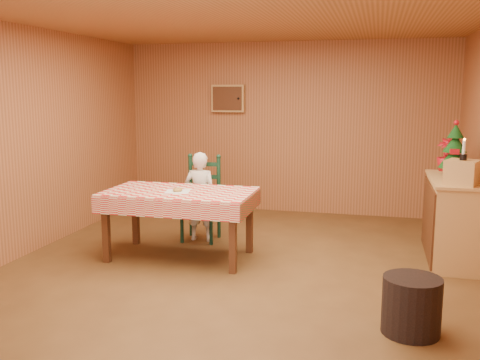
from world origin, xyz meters
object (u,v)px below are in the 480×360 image
Objects in this scene: christmas_tree at (455,150)px; ladder_chair at (202,200)px; storage_bin at (411,305)px; dining_table at (179,198)px; seated_child at (200,196)px; crate at (462,172)px; shelf_unit at (452,220)px.

ladder_chair is at bearing -177.87° from christmas_tree.
christmas_tree is 1.37× the size of storage_bin.
dining_table is 1.53× the size of ladder_chair.
seated_child is (0.00, -0.06, 0.06)m from ladder_chair.
ladder_chair is 0.08m from seated_child.
dining_table is 2.82m from storage_bin.
storage_bin is at bearing -108.49° from crate.
christmas_tree reaches higher than ladder_chair.
seated_child is 2.96m from shelf_unit.
christmas_tree is at bearing 76.61° from storage_bin.
christmas_tree reaches higher than dining_table.
christmas_tree is at bearing 16.82° from dining_table.
christmas_tree is (0.01, 0.25, 0.74)m from shelf_unit.
shelf_unit is 2.09m from storage_bin.
christmas_tree reaches higher than shelf_unit.
crate is (2.97, -0.54, 0.55)m from ladder_chair.
dining_table is 5.52× the size of crate.
dining_table is 0.81m from ladder_chair.
seated_child is 3.22m from storage_bin.
christmas_tree reaches higher than storage_bin.
shelf_unit is 0.71m from crate.
christmas_tree is at bearing -176.78° from seated_child.
crate reaches higher than storage_bin.
christmas_tree is 2.52m from storage_bin.
seated_child is 1.81× the size of christmas_tree.
crate is (2.97, -0.48, 0.49)m from seated_child.
crate is (0.01, -0.40, 0.59)m from shelf_unit.
dining_table reaches higher than storage_bin.
ladder_chair is 2.39× the size of storage_bin.
storage_bin is (-0.53, -2.01, -0.24)m from shelf_unit.
ladder_chair is 3.25m from storage_bin.
christmas_tree reaches higher than crate.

